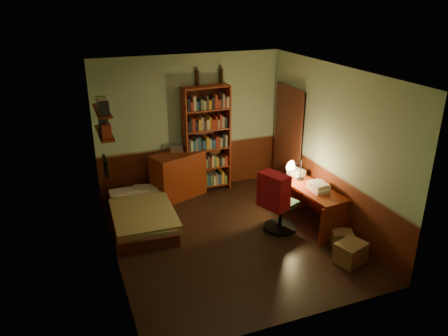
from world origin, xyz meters
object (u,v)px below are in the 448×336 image
object	(u,v)px
bed	(141,209)
mini_stereo	(177,148)
office_chair	(281,200)
desk_lamp	(301,164)
desk	(312,207)
cardboard_box_b	(342,238)
dresser	(178,175)
cardboard_box_a	(351,253)
bookshelf	(207,140)

from	to	relation	value
bed	mini_stereo	bearing A→B (deg)	51.00
bed	office_chair	size ratio (longest dim) A/B	1.64
bed	desk_lamp	distance (m)	2.77
desk	office_chair	size ratio (longest dim) A/B	1.13
desk_lamp	cardboard_box_b	distance (m)	1.40
desk_lamp	office_chair	bearing A→B (deg)	-158.01
dresser	mini_stereo	bearing A→B (deg)	55.49
desk	cardboard_box_a	bearing A→B (deg)	-99.81
bed	desk	world-z (taller)	desk
cardboard_box_b	mini_stereo	bearing A→B (deg)	124.39
mini_stereo	cardboard_box_b	size ratio (longest dim) A/B	0.74
dresser	desk_lamp	size ratio (longest dim) A/B	1.66
desk	desk_lamp	size ratio (longest dim) A/B	2.06
bed	office_chair	distance (m)	2.31
cardboard_box_a	cardboard_box_b	distance (m)	0.47
mini_stereo	bookshelf	size ratio (longest dim) A/B	0.11
bed	cardboard_box_b	distance (m)	3.25
office_chair	cardboard_box_b	distance (m)	1.09
bed	cardboard_box_b	size ratio (longest dim) A/B	5.59
cardboard_box_a	cardboard_box_b	xyz separation A→B (m)	(0.17, 0.44, -0.04)
bed	office_chair	xyz separation A→B (m)	(2.06, -1.00, 0.27)
dresser	cardboard_box_a	size ratio (longest dim) A/B	2.37
dresser	mini_stereo	distance (m)	0.51
bookshelf	cardboard_box_b	bearing A→B (deg)	-67.98
bookshelf	desk_lamp	size ratio (longest dim) A/B	3.49
bookshelf	desk	bearing A→B (deg)	-62.30
mini_stereo	cardboard_box_a	bearing A→B (deg)	-42.78
mini_stereo	office_chair	xyz separation A→B (m)	(1.17, -1.92, -0.39)
mini_stereo	cardboard_box_a	xyz separation A→B (m)	(1.67, -3.12, -0.77)
dresser	bookshelf	distance (m)	0.85
bed	cardboard_box_a	distance (m)	3.37
desk_lamp	desk	bearing A→B (deg)	-99.37
dresser	bed	bearing A→B (deg)	-157.73
mini_stereo	cardboard_box_b	distance (m)	3.35
cardboard_box_a	dresser	bearing A→B (deg)	119.55
desk	mini_stereo	bearing A→B (deg)	125.33
dresser	bookshelf	world-z (taller)	bookshelf
bed	mini_stereo	xyz separation A→B (m)	(0.89, 0.92, 0.66)
dresser	cardboard_box_a	xyz separation A→B (m)	(1.70, -2.99, -0.28)
dresser	desk	size ratio (longest dim) A/B	0.80
bed	dresser	bearing A→B (deg)	47.84
cardboard_box_a	office_chair	bearing A→B (deg)	112.48
desk	bookshelf	bearing A→B (deg)	115.08
mini_stereo	desk	xyz separation A→B (m)	(1.74, -1.96, -0.60)
mini_stereo	cardboard_box_b	xyz separation A→B (m)	(1.84, -2.68, -0.81)
dresser	office_chair	bearing A→B (deg)	-76.72
dresser	desk	xyz separation A→B (m)	(1.77, -1.84, -0.11)
cardboard_box_b	office_chair	bearing A→B (deg)	131.19
bed	bookshelf	bearing A→B (deg)	36.13
office_chair	desk_lamp	bearing A→B (deg)	11.57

